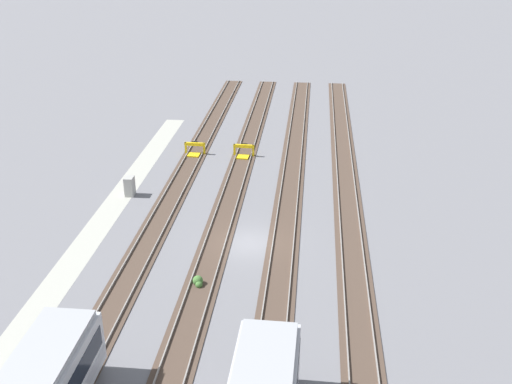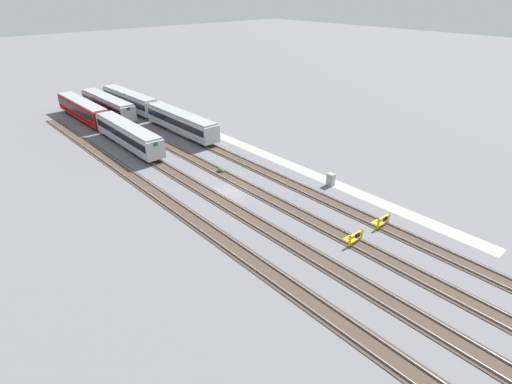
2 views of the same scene
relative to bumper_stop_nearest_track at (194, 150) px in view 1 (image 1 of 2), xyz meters
name	(u,v)px [view 1 (image 1 of 2)]	position (x,y,z in m)	size (l,w,h in m)	color
ground_plane	(249,243)	(16.49, 7.09, -0.51)	(400.00, 400.00, 0.00)	slate
service_walkway	(92,235)	(16.49, -4.24, -0.51)	(54.00, 2.00, 0.01)	#9E9E93
rail_track_nearest	(150,238)	(16.49, 0.01, -0.47)	(90.00, 2.23, 0.21)	#47382D
rail_track_near_inner	(216,241)	(16.49, 4.73, -0.47)	(90.00, 2.24, 0.21)	#47382D
rail_track_middle	(283,244)	(16.49, 9.45, -0.47)	(90.00, 2.24, 0.21)	#47382D
rail_track_far_inner	(352,248)	(16.49, 14.17, -0.47)	(90.00, 2.23, 0.21)	#47382D
bumper_stop_nearest_track	(194,150)	(0.00, 0.00, 0.00)	(1.36, 2.01, 1.22)	gold
bumper_stop_near_inner_track	(243,152)	(0.07, 4.72, 0.00)	(1.37, 2.01, 1.22)	gold
electrical_cabinet	(130,186)	(9.57, -3.47, 0.29)	(0.90, 0.73, 1.60)	#9E9E99
weed_clump	(198,281)	(21.97, 4.49, -0.27)	(0.92, 0.70, 0.64)	#427033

